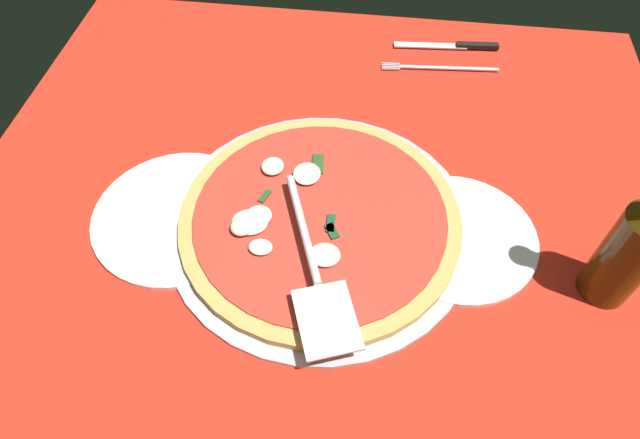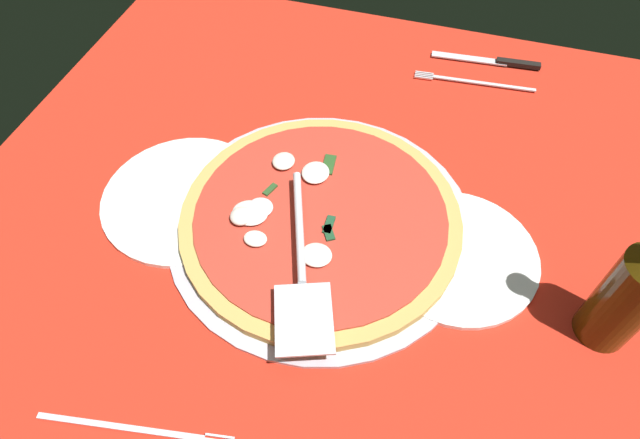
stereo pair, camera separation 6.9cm
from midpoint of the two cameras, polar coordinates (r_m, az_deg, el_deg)
The scene contains 9 objects.
ground_plane at distance 71.44cm, azimuth 2.84°, elevation -1.01°, with size 98.57×98.57×0.80cm, color red.
checker_pattern at distance 71.08cm, azimuth 2.85°, elevation -0.80°, with size 98.57×98.57×0.10cm.
pizza_pan at distance 70.42cm, azimuth 2.81°, elevation -0.88°, with size 39.73×39.73×0.83cm, color #B8B4C1.
dinner_plate_left at distance 74.61cm, azimuth -11.46°, elevation 2.04°, with size 22.34×22.34×1.00cm, color white.
dinner_plate_right at distance 70.36cm, azimuth 16.93°, elevation -4.20°, with size 20.20×20.20×1.00cm, color white.
pizza at distance 69.48cm, azimuth 2.67°, elevation -0.25°, with size 36.33×36.33×2.79cm.
pizza_server at distance 62.51cm, azimuth 1.20°, elevation -5.42°, with size 12.20×24.76×1.00cm.
place_setting_far at distance 97.79cm, azimuth 18.99°, elevation 14.27°, with size 21.39×15.12×1.40cm.
beer_bottle at distance 65.22cm, azimuth 32.97°, elevation -6.46°, with size 5.85×5.85×24.30cm.
Camera 2 is at (12.28, -40.72, 57.11)cm, focal length 30.37 mm.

